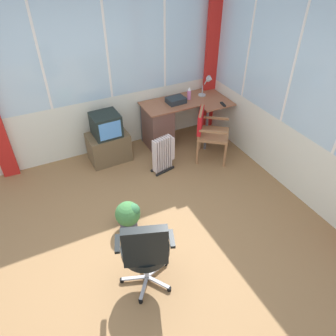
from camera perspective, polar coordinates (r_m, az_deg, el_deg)
name	(u,v)px	position (r m, az deg, el deg)	size (l,w,h in m)	color
ground	(142,247)	(4.10, -4.56, -13.81)	(5.70, 5.51, 0.06)	olive
north_window_panel	(78,75)	(5.11, -15.68, 15.56)	(4.70, 0.07, 2.71)	silver
east_window_panel	(315,106)	(4.42, 24.69, 9.99)	(0.07, 4.51, 2.71)	silver
curtain_corner	(212,58)	(5.83, 7.76, 18.73)	(0.23, 0.07, 2.61)	red
desk	(162,124)	(5.54, -1.11, 7.85)	(1.44, 0.80, 0.76)	#975A3D
desk_lamp	(208,83)	(5.66, 7.17, 14.79)	(0.23, 0.19, 0.36)	#B2B7BC
tv_remote	(223,104)	(5.47, 9.75, 11.10)	(0.04, 0.15, 0.02)	black
spray_bottle	(189,93)	(5.56, 3.78, 13.08)	(0.06, 0.06, 0.22)	pink
paper_tray	(176,100)	(5.46, 1.40, 11.96)	(0.30, 0.23, 0.09)	#242C31
wooden_armchair	(207,128)	(5.18, 6.86, 7.04)	(0.67, 0.67, 0.85)	#9D6942
office_chair	(145,250)	(3.25, -4.05, -14.31)	(0.63, 0.59, 1.03)	#B7B7BF
tv_on_stand	(108,140)	(5.27, -10.62, 4.86)	(0.65, 0.46, 0.84)	brown
space_heater	(164,154)	(4.98, -0.76, 2.53)	(0.41, 0.24, 0.59)	silver
potted_plant	(128,215)	(4.12, -7.04, -8.24)	(0.32, 0.32, 0.40)	#3F4155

